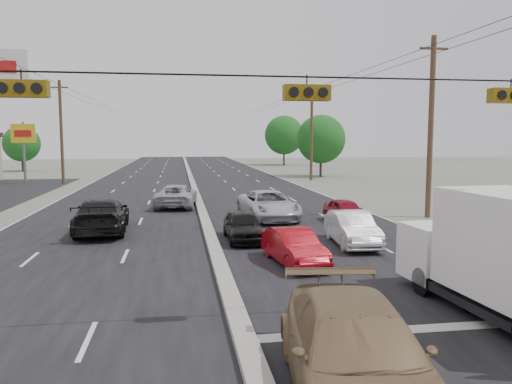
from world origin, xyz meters
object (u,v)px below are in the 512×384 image
(queue_car_b, at_px, (352,229))
(oncoming_far, at_px, (176,196))
(tan_sedan, at_px, (356,355))
(pole_sign_far, at_px, (23,139))
(utility_pole_right_b, at_px, (431,126))
(utility_pole_right_c, at_px, (312,132))
(tree_right_mid, at_px, (321,139))
(tree_right_far, at_px, (284,135))
(oncoming_near, at_px, (102,215))
(queue_car_d, at_px, (499,246))
(utility_pole_left_c, at_px, (61,131))
(queue_car_e, at_px, (346,212))
(queue_car_a, at_px, (244,226))
(red_sedan, at_px, (294,247))
(box_truck, at_px, (509,255))
(tree_left_far, at_px, (22,144))
(queue_car_c, at_px, (268,205))

(queue_car_b, xyz_separation_m, oncoming_far, (-7.24, 12.85, 0.03))
(tan_sedan, bearing_deg, pole_sign_far, 119.44)
(tan_sedan, bearing_deg, utility_pole_right_b, 66.49)
(utility_pole_right_c, distance_m, tree_right_mid, 5.64)
(tree_right_far, xyz_separation_m, oncoming_far, (-17.51, -48.58, -4.23))
(pole_sign_far, bearing_deg, oncoming_near, -67.69)
(queue_car_d, bearing_deg, tree_right_far, 90.66)
(utility_pole_left_c, height_order, queue_car_e, utility_pole_left_c)
(queue_car_a, bearing_deg, queue_car_d, -35.47)
(queue_car_d, relative_size, queue_car_e, 1.36)
(utility_pole_right_c, distance_m, red_sedan, 35.81)
(box_truck, xyz_separation_m, tan_sedan, (-4.99, -3.08, -0.81))
(tree_left_far, bearing_deg, box_truck, -64.65)
(tree_right_far, distance_m, red_sedan, 65.65)
(oncoming_far, bearing_deg, utility_pole_left_c, -53.56)
(box_truck, bearing_deg, tree_right_mid, 75.46)
(tree_right_mid, xyz_separation_m, oncoming_far, (-16.51, -23.58, -3.61))
(utility_pole_left_c, relative_size, utility_pole_right_b, 1.00)
(tree_right_far, bearing_deg, oncoming_far, -109.82)
(queue_car_b, bearing_deg, queue_car_a, 163.72)
(utility_pole_right_c, relative_size, tree_right_far, 1.23)
(tan_sedan, distance_m, oncoming_far, 24.92)
(utility_pole_left_c, relative_size, queue_car_a, 2.61)
(tree_right_mid, height_order, tree_right_far, tree_right_far)
(tan_sedan, xyz_separation_m, queue_car_b, (4.20, 11.89, -0.12))
(tree_right_mid, xyz_separation_m, queue_car_b, (-9.26, -36.42, -3.64))
(queue_car_c, xyz_separation_m, oncoming_near, (-8.46, -2.65, 0.05))
(tree_right_mid, bearing_deg, tree_right_far, 87.71)
(tree_right_far, distance_m, oncoming_near, 60.80)
(tree_right_mid, relative_size, queue_car_d, 1.41)
(pole_sign_far, height_order, oncoming_far, pole_sign_far)
(tree_left_far, height_order, oncoming_far, tree_left_far)
(queue_car_e, bearing_deg, queue_car_a, -151.01)
(utility_pole_right_b, xyz_separation_m, oncoming_near, (-17.46, -1.92, -4.28))
(tree_right_mid, xyz_separation_m, queue_car_c, (-11.50, -29.27, -3.56))
(utility_pole_right_c, distance_m, tan_sedan, 44.88)
(pole_sign_far, xyz_separation_m, box_truck, (22.53, -40.23, -2.78))
(queue_car_b, xyz_separation_m, queue_car_d, (3.86, -4.07, 0.04))
(tree_right_far, height_order, tan_sedan, tree_right_far)
(queue_car_d, xyz_separation_m, queue_car_e, (-2.37, 9.22, -0.10))
(red_sedan, xyz_separation_m, queue_car_d, (6.97, -1.36, 0.11))
(queue_car_e, xyz_separation_m, oncoming_near, (-12.19, -0.65, 0.19))
(box_truck, bearing_deg, red_sedan, 118.69)
(queue_car_b, bearing_deg, box_truck, -80.94)
(tree_left_far, xyz_separation_m, queue_car_d, (31.60, -55.49, -2.98))
(tree_right_mid, relative_size, box_truck, 1.12)
(queue_car_a, height_order, queue_car_c, queue_car_c)
(tan_sedan, bearing_deg, queue_car_e, 78.91)
(utility_pole_right_c, xyz_separation_m, pole_sign_far, (-28.50, -0.00, -0.70))
(utility_pole_right_b, relative_size, oncoming_far, 1.91)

